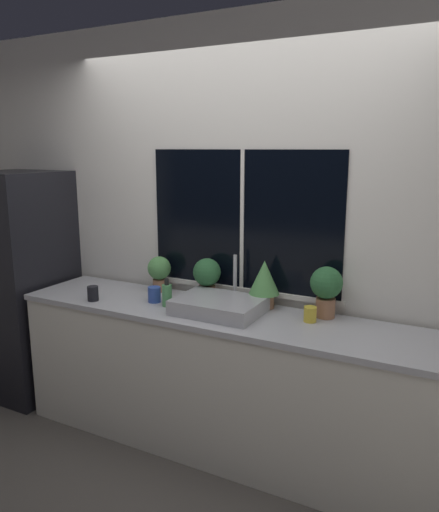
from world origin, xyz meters
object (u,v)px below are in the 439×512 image
potted_plant_center_right (264,281)px  mug_black (93,293)px  potted_plant_far_left (159,271)px  refrigerator (22,284)px  potted_plant_far_right (326,287)px  potted_plant_center_left (207,275)px  mug_blue (154,294)px  soap_bottle (167,295)px  mug_yellow (310,314)px  sink (219,305)px

potted_plant_center_right → mug_black: potted_plant_center_right is taller
potted_plant_far_left → mug_black: (-0.26, -0.39, -0.10)m
refrigerator → potted_plant_far_right: (2.32, 0.20, 0.23)m
refrigerator → potted_plant_far_left: size_ratio=6.96×
refrigerator → potted_plant_center_left: refrigerator is taller
potted_plant_far_right → refrigerator: bearing=-175.0°
mug_black → mug_blue: size_ratio=0.97×
potted_plant_far_left → mug_black: bearing=-123.8°
potted_plant_center_left → potted_plant_center_right: (0.41, 0.00, 0.01)m
soap_bottle → mug_yellow: 0.90m
potted_plant_far_right → mug_blue: (-1.06, -0.22, -0.13)m
mug_yellow → potted_plant_center_left: bearing=171.0°
potted_plant_center_left → potted_plant_far_right: size_ratio=0.89×
refrigerator → mug_black: refrigerator is taller
sink → potted_plant_far_right: 0.65m
potted_plant_far_left → refrigerator: bearing=-170.0°
potted_plant_far_right → potted_plant_center_left: bearing=-180.0°
mug_yellow → potted_plant_center_right: bearing=160.6°
refrigerator → potted_plant_far_left: refrigerator is taller
sink → potted_plant_far_right: (0.59, 0.22, 0.14)m
sink → mug_blue: 0.47m
soap_bottle → mug_black: (-0.49, -0.13, -0.03)m
potted_plant_far_left → potted_plant_center_left: (0.38, -0.00, 0.01)m
mug_yellow → refrigerator: bearing=-177.9°
mug_black → potted_plant_far_right: bearing=15.1°
potted_plant_center_right → mug_yellow: (0.34, -0.12, -0.13)m
refrigerator → mug_yellow: bearing=2.1°
mug_yellow → potted_plant_far_left: bearing=174.0°
potted_plant_far_left → potted_plant_far_right: (1.18, 0.00, 0.04)m
sink → potted_plant_center_right: bearing=47.1°
refrigerator → sink: 1.72m
refrigerator → mug_black: 0.90m
potted_plant_far_right → mug_black: (-1.44, -0.39, -0.13)m
potted_plant_center_left → soap_bottle: potted_plant_center_left is taller
sink → mug_blue: size_ratio=5.12×
refrigerator → mug_black: size_ratio=17.73×
soap_bottle → sink: bearing=6.4°
refrigerator → potted_plant_far_left: 1.17m
potted_plant_center_right → potted_plant_far_right: bearing=0.0°
mug_blue → soap_bottle: bearing=-15.7°
potted_plant_center_left → potted_plant_center_right: size_ratio=0.91×
sink → potted_plant_center_right: size_ratio=1.71×
sink → mug_black: (-0.84, -0.17, 0.00)m
potted_plant_far_left → mug_blue: 0.27m
potted_plant_center_right → soap_bottle: 0.62m
refrigerator → potted_plant_far_left: (1.14, 0.20, 0.19)m
potted_plant_far_right → mug_yellow: (-0.05, -0.12, -0.14)m
refrigerator → potted_plant_far_right: bearing=5.0°
potted_plant_far_left → potted_plant_far_right: potted_plant_far_right is taller
potted_plant_far_left → soap_bottle: potted_plant_far_left is taller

